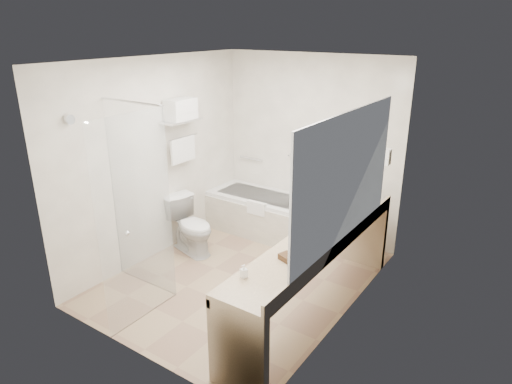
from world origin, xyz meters
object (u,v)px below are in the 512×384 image
Objects in this scene: amenity_basket at (288,258)px; water_bottle_left at (359,201)px; bathtub at (264,214)px; toilet at (191,226)px; vanity_counter at (315,259)px.

water_bottle_left is (0.03, 1.53, 0.05)m from amenity_basket.
water_bottle_left reaches higher than bathtub.
water_bottle_left reaches higher than toilet.
bathtub is at bearing -8.68° from toilet.
toilet is (-1.97, 0.34, -0.28)m from vanity_counter.
toilet is 4.33× the size of water_bottle_left.
water_bottle_left is at bearing -56.65° from toilet.
bathtub is at bearing 137.65° from vanity_counter.
bathtub is 1.14m from toilet.
amenity_basket reaches higher than bathtub.
toilet reaches higher than bathtub.
toilet is 2.18m from water_bottle_left.
bathtub is 9.43× the size of water_bottle_left.
bathtub is 9.75× the size of amenity_basket.
vanity_counter is at bearing -90.89° from water_bottle_left.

